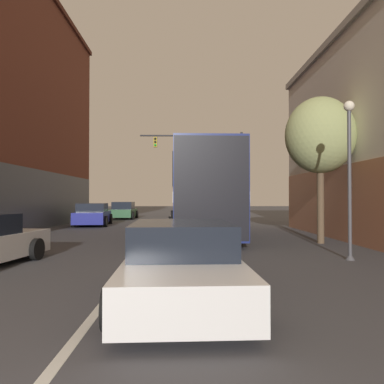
{
  "coord_description": "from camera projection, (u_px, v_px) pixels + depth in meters",
  "views": [
    {
      "loc": [
        1.29,
        -1.28,
        1.67
      ],
      "look_at": [
        1.61,
        14.77,
        1.95
      ],
      "focal_mm": 35.0,
      "sensor_mm": 36.0,
      "label": 1
    }
  ],
  "objects": [
    {
      "name": "lane_center_line",
      "position": [
        157.0,
        234.0,
        17.44
      ],
      "size": [
        0.14,
        44.45,
        0.01
      ],
      "color": "silver",
      "rests_on": "ground_plane"
    },
    {
      "name": "bus",
      "position": [
        200.0,
        189.0,
        17.43
      ],
      "size": [
        3.02,
        11.04,
        3.76
      ],
      "rotation": [
        0.0,
        0.0,
        1.6
      ],
      "color": "navy",
      "rests_on": "ground_plane"
    },
    {
      "name": "hatchback_foreground",
      "position": [
        182.0,
        263.0,
        6.19
      ],
      "size": [
        2.17,
        4.4,
        1.26
      ],
      "rotation": [
        0.0,
        0.0,
        1.6
      ],
      "color": "silver",
      "rests_on": "ground_plane"
    },
    {
      "name": "parked_car_left_near",
      "position": [
        124.0,
        211.0,
        30.7
      ],
      "size": [
        2.03,
        3.85,
        1.39
      ],
      "rotation": [
        0.0,
        0.0,
        1.56
      ],
      "color": "#285633",
      "rests_on": "ground_plane"
    },
    {
      "name": "parked_car_left_far",
      "position": [
        93.0,
        215.0,
        23.16
      ],
      "size": [
        2.38,
        4.73,
        1.37
      ],
      "rotation": [
        0.0,
        0.0,
        1.67
      ],
      "color": "navy",
      "rests_on": "ground_plane"
    },
    {
      "name": "traffic_signal_gantry",
      "position": [
        212.0,
        156.0,
        29.81
      ],
      "size": [
        8.2,
        0.36,
        6.98
      ],
      "color": "black",
      "rests_on": "ground_plane"
    },
    {
      "name": "street_lamp",
      "position": [
        349.0,
        173.0,
        10.16
      ],
      "size": [
        0.29,
        0.29,
        4.33
      ],
      "color": "#47474C",
      "rests_on": "ground_plane"
    },
    {
      "name": "street_tree_near",
      "position": [
        320.0,
        136.0,
        13.97
      ],
      "size": [
        2.6,
        2.34,
        5.47
      ],
      "color": "brown",
      "rests_on": "ground_plane"
    }
  ]
}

